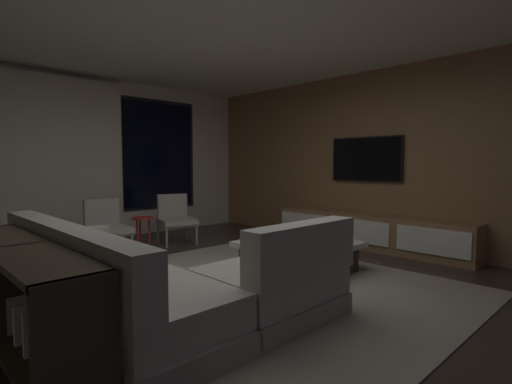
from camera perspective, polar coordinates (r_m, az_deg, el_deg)
The scene contains 14 objects.
floor at distance 4.01m, azimuth -3.50°, elevation -14.35°, with size 9.20×9.20×0.00m, color #332B26.
back_wall_with_window at distance 6.94m, azimuth -23.92°, elevation 4.34°, with size 6.60×0.30×2.70m.
media_wall at distance 6.25m, azimuth 18.29°, elevation 4.62°, with size 0.12×7.80×2.70m.
ceiling at distance 4.07m, azimuth -3.68°, elevation 24.71°, with size 8.20×8.20×0.00m, color silver.
area_rug at distance 4.16m, azimuth 1.18°, elevation -13.54°, with size 3.20×3.80×0.01m, color gray.
sectional_couch at distance 3.31m, azimuth -14.66°, elevation -13.19°, with size 1.98×2.50×0.82m.
coffee_table at distance 4.67m, azimuth 6.25°, elevation -9.30°, with size 1.16×1.16×0.36m.
book_stack_on_coffee_table at distance 4.64m, azimuth 8.00°, elevation -6.64°, with size 0.28×0.21×0.10m.
accent_chair_near_window at distance 6.44m, azimuth -11.76°, elevation -3.45°, with size 0.67×0.68×0.78m.
accent_chair_by_curtain at distance 5.87m, azimuth -21.17°, elevation -4.36°, with size 0.58×0.59×0.78m.
side_stool at distance 6.22m, azimuth -16.27°, elevation -4.35°, with size 0.32×0.32×0.46m.
media_console at distance 6.10m, azimuth 16.36°, elevation -5.67°, with size 0.46×3.10×0.52m.
mounted_tv at distance 6.27m, azimuth 15.80°, elevation 4.66°, with size 0.05×1.18×0.68m.
console_table_behind_couch at distance 3.08m, azimuth -31.30°, elevation -12.48°, with size 0.40×2.10×0.74m.
Camera 1 is at (-2.48, -2.88, 1.26)m, focal length 27.29 mm.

